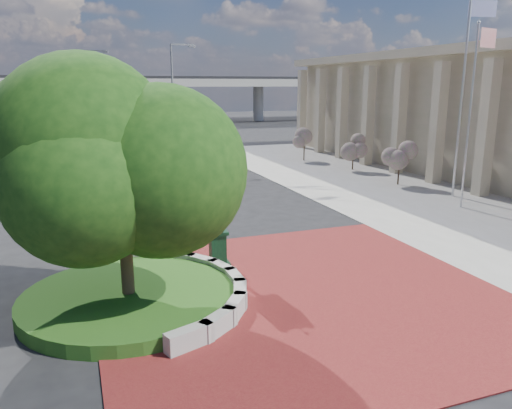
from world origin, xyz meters
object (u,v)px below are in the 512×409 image
(parked_car, at_px, (168,139))
(street_lamp_near, at_px, (175,93))
(flagpole_a, at_px, (470,116))
(post_clock, at_px, (217,196))
(flagpole_b, at_px, (462,94))
(street_lamp_far, at_px, (92,91))

(parked_car, bearing_deg, street_lamp_near, -81.05)
(parked_car, bearing_deg, flagpole_a, -59.03)
(street_lamp_near, bearing_deg, post_clock, -98.43)
(flagpole_b, height_order, street_lamp_near, flagpole_b)
(parked_car, distance_m, street_lamp_far, 8.67)
(street_lamp_near, distance_m, street_lamp_far, 12.44)
(street_lamp_far, bearing_deg, post_clock, -86.52)
(post_clock, bearing_deg, street_lamp_near, 81.57)
(street_lamp_near, bearing_deg, flagpole_b, -59.73)
(parked_car, height_order, street_lamp_far, street_lamp_far)
(post_clock, relative_size, flagpole_a, 0.50)
(parked_car, xyz_separation_m, street_lamp_far, (-7.03, 1.64, 4.80))
(parked_car, distance_m, street_lamp_near, 10.38)
(parked_car, xyz_separation_m, flagpole_a, (9.37, -31.59, 3.94))
(flagpole_a, bearing_deg, street_lamp_near, 114.57)
(flagpole_a, distance_m, flagpole_b, 2.93)
(street_lamp_far, bearing_deg, flagpole_b, -59.96)
(flagpole_b, bearing_deg, post_clock, -158.51)
(street_lamp_far, bearing_deg, flagpole_a, -63.73)
(flagpole_a, bearing_deg, post_clock, -164.79)
(flagpole_b, bearing_deg, flagpole_a, -122.79)
(flagpole_a, xyz_separation_m, flagpole_b, (1.49, 2.31, 1.04))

